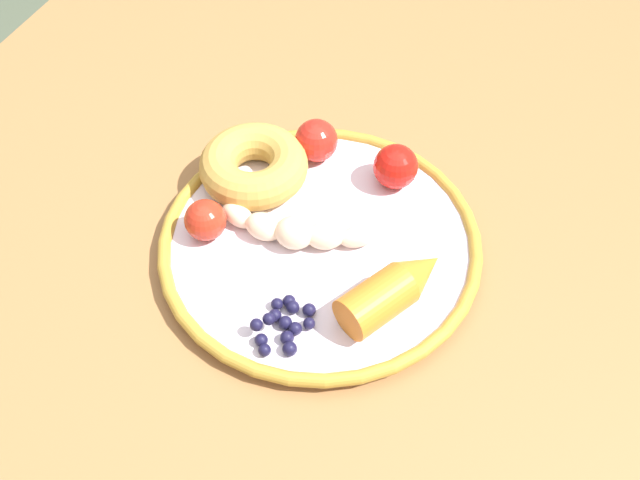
{
  "coord_description": "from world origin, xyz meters",
  "views": [
    {
      "loc": [
        0.36,
        0.13,
        1.23
      ],
      "look_at": [
        0.01,
        -0.01,
        0.75
      ],
      "focal_mm": 38.19,
      "sensor_mm": 36.0,
      "label": 1
    }
  ],
  "objects_px": {
    "plate": "(320,242)",
    "blueberry_pile": "(284,324)",
    "tomato_mid": "(205,220)",
    "tomato_far": "(316,141)",
    "donut": "(254,166)",
    "dining_table": "(329,292)",
    "banana": "(296,230)",
    "tomato_near": "(396,167)",
    "carrot_orange": "(394,288)"
  },
  "relations": [
    {
      "from": "banana",
      "to": "carrot_orange",
      "type": "bearing_deg",
      "value": 71.7
    },
    {
      "from": "dining_table",
      "to": "blueberry_pile",
      "type": "height_order",
      "value": "blueberry_pile"
    },
    {
      "from": "banana",
      "to": "tomato_near",
      "type": "distance_m",
      "value": 0.12
    },
    {
      "from": "dining_table",
      "to": "tomato_near",
      "type": "bearing_deg",
      "value": 157.42
    },
    {
      "from": "banana",
      "to": "carrot_orange",
      "type": "relative_size",
      "value": 1.4
    },
    {
      "from": "carrot_orange",
      "to": "tomato_near",
      "type": "bearing_deg",
      "value": -163.26
    },
    {
      "from": "plate",
      "to": "banana",
      "type": "bearing_deg",
      "value": -72.58
    },
    {
      "from": "tomato_mid",
      "to": "tomato_far",
      "type": "height_order",
      "value": "tomato_far"
    },
    {
      "from": "dining_table",
      "to": "tomato_near",
      "type": "xyz_separation_m",
      "value": [
        -0.08,
        0.03,
        0.11
      ]
    },
    {
      "from": "tomato_near",
      "to": "tomato_mid",
      "type": "height_order",
      "value": "tomato_near"
    },
    {
      "from": "tomato_mid",
      "to": "blueberry_pile",
      "type": "bearing_deg",
      "value": 57.03
    },
    {
      "from": "plate",
      "to": "donut",
      "type": "height_order",
      "value": "donut"
    },
    {
      "from": "banana",
      "to": "tomato_near",
      "type": "height_order",
      "value": "tomato_near"
    },
    {
      "from": "tomato_near",
      "to": "tomato_far",
      "type": "bearing_deg",
      "value": -94.57
    },
    {
      "from": "plate",
      "to": "blueberry_pile",
      "type": "distance_m",
      "value": 0.1
    },
    {
      "from": "banana",
      "to": "tomato_mid",
      "type": "distance_m",
      "value": 0.08
    },
    {
      "from": "donut",
      "to": "tomato_mid",
      "type": "relative_size",
      "value": 2.76
    },
    {
      "from": "banana",
      "to": "plate",
      "type": "bearing_deg",
      "value": 107.42
    },
    {
      "from": "donut",
      "to": "plate",
      "type": "bearing_deg",
      "value": 60.76
    },
    {
      "from": "blueberry_pile",
      "to": "tomato_mid",
      "type": "bearing_deg",
      "value": -122.97
    },
    {
      "from": "dining_table",
      "to": "blueberry_pile",
      "type": "relative_size",
      "value": 19.89
    },
    {
      "from": "carrot_orange",
      "to": "banana",
      "type": "bearing_deg",
      "value": -108.3
    },
    {
      "from": "banana",
      "to": "carrot_orange",
      "type": "distance_m",
      "value": 0.11
    },
    {
      "from": "carrot_orange",
      "to": "donut",
      "type": "distance_m",
      "value": 0.19
    },
    {
      "from": "banana",
      "to": "tomato_mid",
      "type": "xyz_separation_m",
      "value": [
        0.02,
        -0.08,
        0.01
      ]
    },
    {
      "from": "blueberry_pile",
      "to": "tomato_near",
      "type": "bearing_deg",
      "value": 169.55
    },
    {
      "from": "dining_table",
      "to": "blueberry_pile",
      "type": "bearing_deg",
      "value": -0.06
    },
    {
      "from": "donut",
      "to": "tomato_far",
      "type": "bearing_deg",
      "value": 139.03
    },
    {
      "from": "banana",
      "to": "tomato_far",
      "type": "distance_m",
      "value": 0.11
    },
    {
      "from": "tomato_mid",
      "to": "dining_table",
      "type": "bearing_deg",
      "value": 110.25
    },
    {
      "from": "plate",
      "to": "blueberry_pile",
      "type": "relative_size",
      "value": 4.84
    },
    {
      "from": "blueberry_pile",
      "to": "tomato_mid",
      "type": "distance_m",
      "value": 0.12
    },
    {
      "from": "donut",
      "to": "tomato_far",
      "type": "relative_size",
      "value": 2.46
    },
    {
      "from": "dining_table",
      "to": "tomato_mid",
      "type": "xyz_separation_m",
      "value": [
        0.04,
        -0.1,
        0.11
      ]
    },
    {
      "from": "dining_table",
      "to": "donut",
      "type": "relative_size",
      "value": 11.52
    },
    {
      "from": "blueberry_pile",
      "to": "tomato_near",
      "type": "xyz_separation_m",
      "value": [
        -0.19,
        0.03,
        0.01
      ]
    },
    {
      "from": "blueberry_pile",
      "to": "tomato_far",
      "type": "bearing_deg",
      "value": -166.26
    },
    {
      "from": "dining_table",
      "to": "plate",
      "type": "xyz_separation_m",
      "value": [
        0.01,
        -0.01,
        0.09
      ]
    },
    {
      "from": "dining_table",
      "to": "banana",
      "type": "bearing_deg",
      "value": -60.09
    },
    {
      "from": "banana",
      "to": "donut",
      "type": "relative_size",
      "value": 1.44
    },
    {
      "from": "banana",
      "to": "carrot_orange",
      "type": "xyz_separation_m",
      "value": [
        0.03,
        0.1,
        0.01
      ]
    },
    {
      "from": "blueberry_pile",
      "to": "tomato_far",
      "type": "height_order",
      "value": "tomato_far"
    },
    {
      "from": "dining_table",
      "to": "tomato_far",
      "type": "height_order",
      "value": "tomato_far"
    },
    {
      "from": "blueberry_pile",
      "to": "tomato_mid",
      "type": "relative_size",
      "value": 1.6
    },
    {
      "from": "tomato_near",
      "to": "tomato_mid",
      "type": "xyz_separation_m",
      "value": [
        0.12,
        -0.14,
        -0.0
      ]
    },
    {
      "from": "plate",
      "to": "tomato_mid",
      "type": "distance_m",
      "value": 0.1
    },
    {
      "from": "carrot_orange",
      "to": "tomato_far",
      "type": "distance_m",
      "value": 0.18
    },
    {
      "from": "plate",
      "to": "blueberry_pile",
      "type": "height_order",
      "value": "blueberry_pile"
    },
    {
      "from": "carrot_orange",
      "to": "tomato_mid",
      "type": "height_order",
      "value": "same"
    },
    {
      "from": "blueberry_pile",
      "to": "tomato_near",
      "type": "relative_size",
      "value": 1.41
    }
  ]
}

